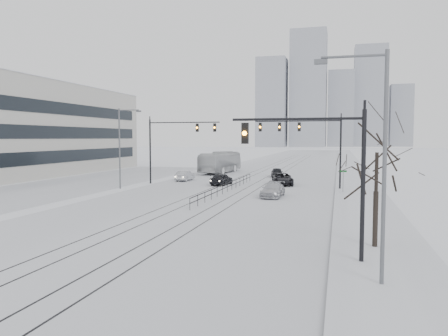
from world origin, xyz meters
TOP-DOWN VIEW (x-y plane):
  - ground at (0.00, 0.00)m, footprint 500.00×500.00m
  - road at (0.00, 60.00)m, footprint 22.00×260.00m
  - sidewalk_east at (13.50, 60.00)m, footprint 5.00×260.00m
  - curb at (11.05, 60.00)m, footprint 0.10×260.00m
  - parking_strip at (-20.00, 35.00)m, footprint 14.00×60.00m
  - tram_rails at (-0.00, 40.00)m, footprint 5.30×180.00m
  - skyline at (5.02, 273.63)m, footprint 96.00×48.00m
  - traffic_mast_near at (10.79, 6.00)m, footprint 6.10×0.37m
  - traffic_mast_ne at (8.15, 34.99)m, footprint 9.60×0.37m
  - traffic_mast_nw at (-8.52, 36.00)m, footprint 9.10×0.37m
  - street_light_east at (12.70, 3.00)m, footprint 2.73×0.25m
  - street_light_west at (-12.20, 30.00)m, footprint 2.73×0.25m
  - bare_tree at (13.20, 9.00)m, footprint 4.40×4.40m
  - median_fence at (0.00, 30.00)m, footprint 0.06×24.00m
  - street_sign at (11.80, 32.00)m, footprint 0.70×0.06m
  - sedan_sb_inner at (-2.43, 36.57)m, footprint 2.15×4.43m
  - sedan_sb_outer at (-8.46, 40.27)m, footprint 1.48×4.05m
  - sedan_nb_front at (4.77, 38.41)m, footprint 3.30×5.47m
  - sedan_nb_right at (5.20, 27.46)m, footprint 2.04×4.74m
  - sedan_nb_far at (2.72, 48.36)m, footprint 2.34×4.27m
  - box_truck at (-7.34, 54.16)m, footprint 4.13×12.57m

SIDE VIEW (x-z plane):
  - ground at x=0.00m, z-range 0.00..0.00m
  - road at x=0.00m, z-range 0.00..0.02m
  - parking_strip at x=-20.00m, z-range 0.00..0.03m
  - tram_rails at x=0.00m, z-range 0.02..0.03m
  - curb at x=11.05m, z-range 0.00..0.12m
  - sidewalk_east at x=13.50m, z-range 0.00..0.16m
  - median_fence at x=0.00m, z-range 0.03..1.03m
  - sedan_sb_outer at x=-8.46m, z-range 0.00..1.33m
  - sedan_nb_right at x=5.20m, z-range 0.00..1.36m
  - sedan_nb_far at x=2.72m, z-range 0.00..1.38m
  - sedan_nb_front at x=4.77m, z-range 0.00..1.42m
  - sedan_sb_inner at x=-2.43m, z-range 0.00..1.46m
  - street_sign at x=11.80m, z-range 0.41..2.81m
  - box_truck at x=-7.34m, z-range 0.00..3.44m
  - bare_tree at x=13.20m, z-range 1.44..7.54m
  - traffic_mast_near at x=10.79m, z-range 1.06..8.06m
  - street_light_east at x=12.70m, z-range 0.71..9.71m
  - street_light_west at x=-12.20m, z-range 0.71..9.71m
  - traffic_mast_nw at x=-8.52m, z-range 1.57..9.57m
  - traffic_mast_ne at x=8.15m, z-range 1.76..9.76m
  - skyline at x=5.02m, z-range -5.35..66.65m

